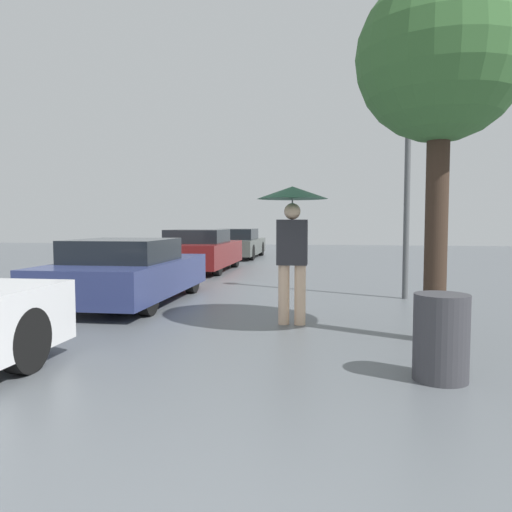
{
  "coord_description": "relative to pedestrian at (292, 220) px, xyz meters",
  "views": [
    {
      "loc": [
        0.47,
        -1.54,
        1.47
      ],
      "look_at": [
        -0.59,
        5.51,
        0.98
      ],
      "focal_mm": 35.0,
      "sensor_mm": 36.0,
      "label": 1
    }
  ],
  "objects": [
    {
      "name": "tree",
      "position": [
        1.81,
        -0.75,
        1.87
      ],
      "size": [
        1.99,
        1.99,
        4.41
      ],
      "color": "#38281E",
      "rests_on": "ground_plane"
    },
    {
      "name": "parked_car_second",
      "position": [
        -3.13,
        1.54,
        -0.94
      ],
      "size": [
        1.89,
        4.05,
        1.16
      ],
      "color": "navy",
      "rests_on": "ground_plane"
    },
    {
      "name": "street_lamp",
      "position": [
        1.95,
        2.71,
        1.73
      ],
      "size": [
        0.33,
        0.33,
        4.9
      ],
      "color": "#515456",
      "rests_on": "ground_plane"
    },
    {
      "name": "trash_bin",
      "position": [
        1.56,
        -2.31,
        -1.09
      ],
      "size": [
        0.5,
        0.5,
        0.81
      ],
      "color": "#38383D",
      "rests_on": "ground_plane"
    },
    {
      "name": "pedestrian",
      "position": [
        0.0,
        0.0,
        0.0
      ],
      "size": [
        1.0,
        1.0,
        1.96
      ],
      "color": "beige",
      "rests_on": "ground_plane"
    },
    {
      "name": "parked_car_farthest",
      "position": [
        -3.16,
        12.88,
        -0.94
      ],
      "size": [
        1.64,
        4.29,
        1.18
      ],
      "color": "#4C514C",
      "rests_on": "ground_plane"
    },
    {
      "name": "parked_car_third",
      "position": [
        -3.33,
        7.36,
        -0.9
      ],
      "size": [
        1.84,
        4.06,
        1.24
      ],
      "color": "maroon",
      "rests_on": "ground_plane"
    }
  ]
}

